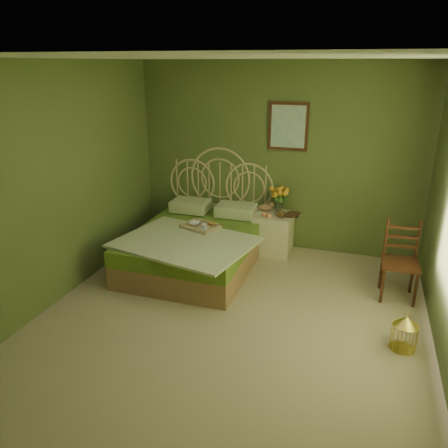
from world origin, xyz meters
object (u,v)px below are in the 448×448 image
(bed, at_px, (197,242))
(nightstand, at_px, (274,228))
(birdcage, at_px, (404,333))
(chair, at_px, (401,255))

(bed, distance_m, nightstand, 1.13)
(bed, xyz_separation_m, nightstand, (0.89, 0.70, 0.05))
(nightstand, height_order, birdcage, nightstand)
(birdcage, bearing_deg, bed, 155.38)
(bed, bearing_deg, nightstand, 38.23)
(bed, relative_size, birdcage, 6.39)
(nightstand, height_order, chair, nightstand)
(nightstand, relative_size, chair, 1.10)
(chair, bearing_deg, bed, 176.19)
(nightstand, relative_size, birdcage, 2.84)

